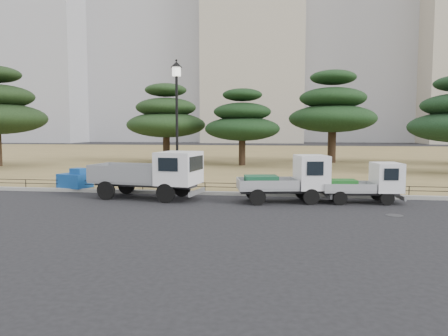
% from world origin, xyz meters
% --- Properties ---
extents(ground, '(220.00, 220.00, 0.00)m').
position_xyz_m(ground, '(0.00, 0.00, 0.00)').
color(ground, black).
extents(lawn, '(120.00, 56.00, 0.15)m').
position_xyz_m(lawn, '(0.00, 30.60, 0.07)').
color(lawn, olive).
rests_on(lawn, ground).
extents(curb, '(120.00, 0.25, 0.16)m').
position_xyz_m(curb, '(0.00, 2.60, 0.08)').
color(curb, gray).
rests_on(curb, ground).
extents(truck_large, '(4.92, 2.49, 2.05)m').
position_xyz_m(truck_large, '(-3.03, 1.17, 1.14)').
color(truck_large, black).
rests_on(truck_large, ground).
extents(truck_kei_front, '(3.89, 2.25, 1.93)m').
position_xyz_m(truck_kei_front, '(2.87, 1.15, 0.96)').
color(truck_kei_front, black).
rests_on(truck_kei_front, ground).
extents(truck_kei_rear, '(3.28, 1.69, 1.64)m').
position_xyz_m(truck_kei_rear, '(6.00, 1.41, 0.82)').
color(truck_kei_rear, black).
rests_on(truck_kei_rear, ground).
extents(street_lamp, '(0.53, 0.53, 5.95)m').
position_xyz_m(street_lamp, '(-2.35, 2.90, 4.17)').
color(street_lamp, black).
rests_on(street_lamp, lawn).
extents(pipe_fence, '(38.00, 0.04, 0.40)m').
position_xyz_m(pipe_fence, '(0.00, 2.75, 0.44)').
color(pipe_fence, black).
rests_on(pipe_fence, lawn).
extents(tarp_pile, '(1.70, 1.46, 0.96)m').
position_xyz_m(tarp_pile, '(-7.54, 3.04, 0.53)').
color(tarp_pile, '#134896').
rests_on(tarp_pile, lawn).
extents(manhole, '(0.60, 0.60, 0.01)m').
position_xyz_m(manhole, '(6.50, -1.20, 0.01)').
color(manhole, '#2D2D30').
rests_on(manhole, ground).
extents(pine_west_near, '(6.73, 6.73, 6.72)m').
position_xyz_m(pine_west_near, '(-7.57, 19.41, 4.03)').
color(pine_west_near, black).
rests_on(pine_west_near, lawn).
extents(pine_center_left, '(5.92, 5.92, 6.02)m').
position_xyz_m(pine_center_left, '(-0.81, 17.35, 3.62)').
color(pine_center_left, black).
rests_on(pine_center_left, lawn).
extents(pine_center_right, '(7.35, 7.35, 7.80)m').
position_xyz_m(pine_center_right, '(6.47, 21.19, 4.67)').
color(pine_center_right, black).
rests_on(pine_center_right, lawn).
extents(tower_far_west, '(24.00, 20.00, 65.00)m').
position_xyz_m(tower_far_west, '(-55.00, 80.00, 32.50)').
color(tower_far_west, '#A0A0A5').
rests_on(tower_far_west, ground).
extents(tower_center_left, '(22.00, 20.00, 55.00)m').
position_xyz_m(tower_center_left, '(-5.00, 85.00, 27.50)').
color(tower_center_left, '#AAA08C').
rests_on(tower_center_left, ground).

